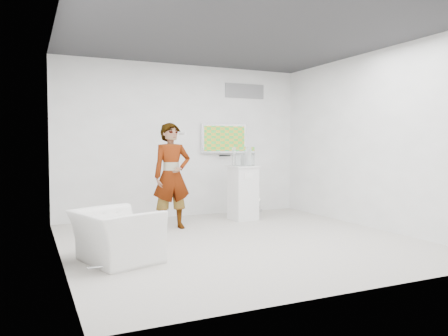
# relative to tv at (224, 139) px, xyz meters

# --- Properties ---
(room) EXTENTS (5.01, 5.01, 3.00)m
(room) POSITION_rel_tv_xyz_m (-0.85, -2.45, -0.05)
(room) COLOR #A7A199
(room) RESTS_ON ground
(tv) EXTENTS (1.00, 0.08, 0.60)m
(tv) POSITION_rel_tv_xyz_m (0.00, 0.00, 0.00)
(tv) COLOR silver
(tv) RESTS_ON room
(logo_decal) EXTENTS (0.90, 0.02, 0.30)m
(logo_decal) POSITION_rel_tv_xyz_m (0.50, 0.04, 1.00)
(logo_decal) COLOR slate
(logo_decal) RESTS_ON room
(person) EXTENTS (0.66, 0.45, 1.79)m
(person) POSITION_rel_tv_xyz_m (-1.48, -1.14, -0.65)
(person) COLOR silver
(person) RESTS_ON room
(armchair) EXTENTS (1.11, 1.19, 0.63)m
(armchair) POSITION_rel_tv_xyz_m (-2.75, -2.90, -1.23)
(armchair) COLOR silver
(armchair) RESTS_ON room
(pedestal) EXTENTS (0.53, 0.53, 1.03)m
(pedestal) POSITION_rel_tv_xyz_m (0.02, -0.84, -1.04)
(pedestal) COLOR silver
(pedestal) RESTS_ON room
(floor_uplight) EXTENTS (0.21, 0.21, 0.28)m
(floor_uplight) POSITION_rel_tv_xyz_m (0.75, -0.11, -1.41)
(floor_uplight) COLOR silver
(floor_uplight) RESTS_ON room
(vitrine) EXTENTS (0.43, 0.43, 0.35)m
(vitrine) POSITION_rel_tv_xyz_m (0.02, -0.84, -0.35)
(vitrine) COLOR silver
(vitrine) RESTS_ON pedestal
(console) EXTENTS (0.06, 0.16, 0.22)m
(console) POSITION_rel_tv_xyz_m (0.02, -0.84, -0.41)
(console) COLOR silver
(console) RESTS_ON pedestal
(wii_remote) EXTENTS (0.10, 0.15, 0.04)m
(wii_remote) POSITION_rel_tv_xyz_m (-1.24, -0.98, 0.06)
(wii_remote) COLOR silver
(wii_remote) RESTS_ON person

